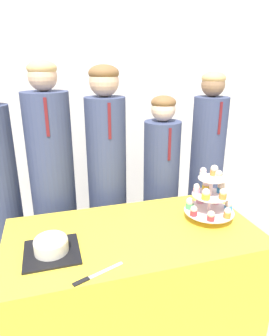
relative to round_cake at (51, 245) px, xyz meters
name	(u,v)px	position (x,y,z in m)	size (l,w,h in m)	color
wall_back	(89,91)	(0.42, 1.48, 0.55)	(9.00, 0.06, 2.70)	silver
table	(134,289)	(0.42, 0.07, -0.42)	(1.31, 0.67, 0.75)	yellow
round_cake	(51,245)	(0.00, 0.00, 0.00)	(0.25, 0.25, 0.10)	black
cake_knife	(90,277)	(0.15, -0.22, -0.04)	(0.23, 0.10, 0.01)	silver
cupcake_stand	(210,197)	(0.87, 0.09, 0.09)	(0.28, 0.28, 0.31)	silver
student_0	(0,203)	(-0.30, 0.65, -0.05)	(0.26, 0.26, 1.54)	#384266
student_1	(54,194)	(0.03, 0.65, -0.03)	(0.29, 0.29, 1.60)	#384266
student_2	(107,187)	(0.40, 0.65, -0.03)	(0.26, 0.27, 1.58)	#384266
student_3	(161,194)	(0.80, 0.65, -0.13)	(0.26, 0.26, 1.38)	#384266
student_4	(205,180)	(1.16, 0.65, -0.06)	(0.25, 0.25, 1.53)	#384266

